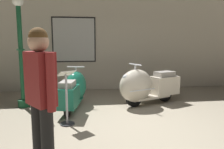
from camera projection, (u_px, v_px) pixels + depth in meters
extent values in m
plane|color=gray|center=(138.00, 131.00, 3.93)|extent=(60.00, 60.00, 0.00)
cube|color=#BCB29E|center=(110.00, 37.00, 7.42)|extent=(18.00, 0.20, 3.56)
cube|color=black|center=(74.00, 40.00, 7.16)|extent=(1.41, 0.03, 1.47)
cube|color=#B2B2AD|center=(74.00, 40.00, 7.14)|extent=(1.33, 0.01, 1.39)
cylinder|color=black|center=(77.00, 96.00, 5.68)|extent=(0.15, 0.41, 0.40)
cylinder|color=silver|center=(77.00, 96.00, 5.68)|extent=(0.13, 0.19, 0.18)
cylinder|color=black|center=(68.00, 107.00, 4.73)|extent=(0.15, 0.41, 0.40)
cylinder|color=silver|center=(68.00, 107.00, 4.73)|extent=(0.13, 0.19, 0.18)
cube|color=#196B51|center=(73.00, 102.00, 5.21)|extent=(0.52, 1.00, 0.05)
ellipsoid|color=#196B51|center=(76.00, 86.00, 5.59)|extent=(0.66, 0.92, 0.76)
cube|color=#196B51|center=(68.00, 97.00, 4.74)|extent=(0.52, 0.74, 0.44)
cube|color=gray|center=(67.00, 84.00, 4.70)|extent=(0.36, 0.52, 0.12)
sphere|color=silver|center=(78.00, 76.00, 5.84)|extent=(0.15, 0.15, 0.15)
cylinder|color=silver|center=(76.00, 72.00, 5.57)|extent=(0.04, 0.04, 0.28)
cylinder|color=silver|center=(76.00, 67.00, 5.55)|extent=(0.44, 0.11, 0.03)
cylinder|color=black|center=(134.00, 98.00, 5.43)|extent=(0.44, 0.24, 0.43)
cylinder|color=silver|center=(134.00, 98.00, 5.43)|extent=(0.22, 0.17, 0.20)
cylinder|color=black|center=(165.00, 94.00, 5.93)|extent=(0.44, 0.24, 0.43)
cylinder|color=silver|center=(165.00, 94.00, 5.93)|extent=(0.22, 0.17, 0.20)
cube|color=beige|center=(150.00, 97.00, 5.68)|extent=(1.10, 0.75, 0.05)
ellipsoid|color=beige|center=(136.00, 86.00, 5.41)|extent=(1.06, 0.86, 0.83)
cube|color=beige|center=(164.00, 85.00, 5.88)|extent=(0.85, 0.68, 0.48)
cube|color=gray|center=(165.00, 74.00, 5.83)|extent=(0.60, 0.48, 0.13)
sphere|color=silver|center=(126.00, 78.00, 5.23)|extent=(0.16, 0.16, 0.16)
cylinder|color=silver|center=(135.00, 71.00, 5.34)|extent=(0.05, 0.05, 0.30)
cylinder|color=silver|center=(135.00, 65.00, 5.32)|extent=(0.21, 0.46, 0.03)
cube|color=silver|center=(143.00, 90.00, 5.18)|extent=(0.68, 0.28, 0.03)
cylinder|color=#144728|center=(24.00, 103.00, 5.44)|extent=(0.28, 0.28, 0.18)
cylinder|color=#144728|center=(21.00, 54.00, 5.27)|extent=(0.11, 0.11, 2.26)
torus|color=#144728|center=(21.00, 50.00, 5.25)|extent=(0.19, 0.19, 0.04)
sphere|color=white|center=(18.00, 1.00, 5.09)|extent=(0.26, 0.26, 0.26)
cylinder|color=black|center=(47.00, 136.00, 2.49)|extent=(0.15, 0.15, 0.87)
cylinder|color=black|center=(38.00, 130.00, 2.66)|extent=(0.15, 0.15, 0.87)
cube|color=maroon|center=(40.00, 79.00, 2.48)|extent=(0.41, 0.45, 0.61)
cylinder|color=maroon|center=(51.00, 82.00, 2.30)|extent=(0.10, 0.10, 0.63)
cylinder|color=maroon|center=(31.00, 77.00, 2.66)|extent=(0.10, 0.10, 0.63)
sphere|color=tan|center=(38.00, 42.00, 2.42)|extent=(0.23, 0.23, 0.23)
sphere|color=brown|center=(38.00, 37.00, 2.41)|extent=(0.21, 0.21, 0.21)
cylinder|color=#333338|center=(67.00, 124.00, 4.26)|extent=(0.28, 0.28, 0.02)
cylinder|color=#A5A5AD|center=(67.00, 99.00, 4.19)|extent=(0.04, 0.04, 0.96)
cube|color=silver|center=(66.00, 73.00, 4.12)|extent=(0.39, 0.36, 0.12)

